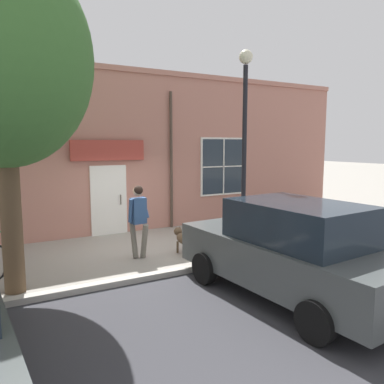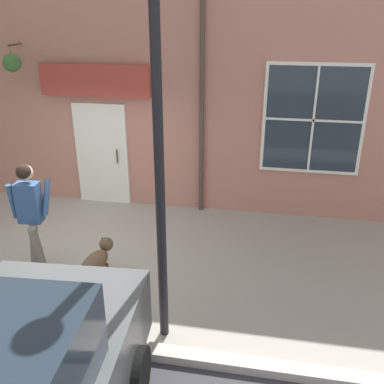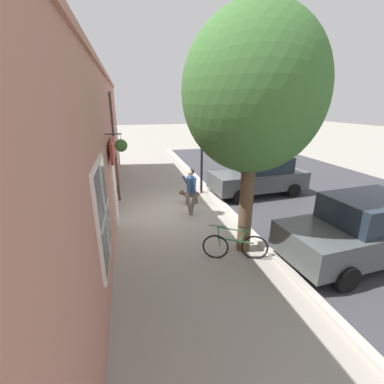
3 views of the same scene
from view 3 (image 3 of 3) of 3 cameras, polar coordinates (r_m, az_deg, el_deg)
ground_plane at (r=9.92m, az=-3.57°, el=-4.51°), size 90.00×90.00×0.00m
curb_and_road at (r=12.30m, az=24.30°, el=-1.41°), size 10.10×28.00×0.12m
storefront_facade at (r=9.10m, az=-18.72°, el=8.94°), size 0.95×18.00×5.04m
pedestrian_walking at (r=9.38m, az=-0.21°, el=1.11°), size 0.56×0.55×1.76m
dog_on_leash at (r=10.63m, az=-0.46°, el=-0.49°), size 1.08×0.35×0.63m
street_tree_by_curb at (r=6.62m, az=14.13°, el=19.39°), size 3.44×3.10×6.09m
leaning_bicycle at (r=7.06m, az=9.53°, el=-11.67°), size 1.66×0.63×1.00m
parked_car_nearest_curb at (r=8.06m, az=33.86°, el=-6.85°), size 4.41×2.17×1.75m
parked_car_mid_block at (r=12.03m, az=14.67°, el=3.57°), size 4.41×2.17×1.75m
street_lamp at (r=11.45m, az=2.26°, el=15.19°), size 0.32×0.32×4.89m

